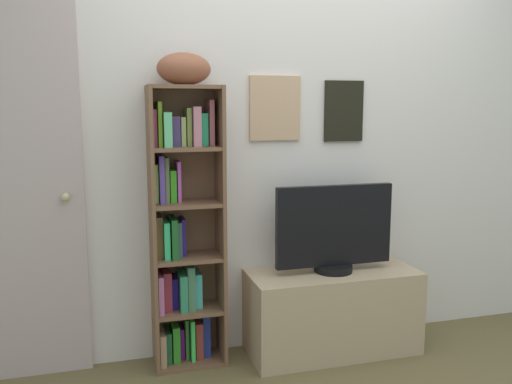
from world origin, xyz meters
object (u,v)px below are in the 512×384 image
object	(u,v)px
bookshelf	(182,235)
door	(4,191)
tv_stand	(332,311)
football	(184,69)
television	(334,230)

from	to	relation	value
bookshelf	door	xyz separation A→B (m)	(-0.89, 0.07, 0.27)
tv_stand	door	world-z (taller)	door
football	bookshelf	bearing A→B (deg)	130.85
football	television	xyz separation A→B (m)	(0.83, -0.09, -0.89)
football	door	xyz separation A→B (m)	(-0.92, 0.10, -0.62)
football	tv_stand	bearing A→B (deg)	-5.96
football	door	world-z (taller)	door
television	door	size ratio (longest dim) A/B	0.35
football	television	world-z (taller)	football
television	tv_stand	bearing A→B (deg)	-90.00
bookshelf	tv_stand	xyz separation A→B (m)	(0.86, -0.11, -0.49)
bookshelf	door	world-z (taller)	door
tv_stand	television	xyz separation A→B (m)	(0.00, 0.00, 0.49)
door	football	bearing A→B (deg)	-5.95
bookshelf	tv_stand	world-z (taller)	bookshelf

